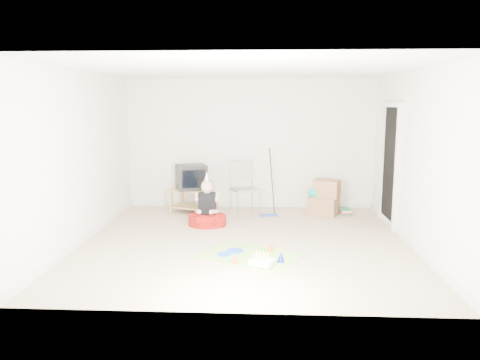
{
  "coord_description": "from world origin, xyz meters",
  "views": [
    {
      "loc": [
        0.28,
        -6.97,
        2.11
      ],
      "look_at": [
        -0.1,
        0.4,
        0.9
      ],
      "focal_mm": 35.0,
      "sensor_mm": 36.0,
      "label": 1
    }
  ],
  "objects_px": {
    "tv_stand": "(192,199)",
    "folding_chair": "(245,189)",
    "birthday_cake": "(262,263)",
    "cardboard_boxes": "(324,198)",
    "seated_woman": "(207,214)",
    "crt_tv": "(191,177)"
  },
  "relations": [
    {
      "from": "tv_stand",
      "to": "crt_tv",
      "type": "xyz_separation_m",
      "value": [
        -0.0,
        0.0,
        0.43
      ]
    },
    {
      "from": "tv_stand",
      "to": "crt_tv",
      "type": "height_order",
      "value": "crt_tv"
    },
    {
      "from": "folding_chair",
      "to": "seated_woman",
      "type": "relative_size",
      "value": 1.1
    },
    {
      "from": "crt_tv",
      "to": "cardboard_boxes",
      "type": "height_order",
      "value": "crt_tv"
    },
    {
      "from": "crt_tv",
      "to": "tv_stand",
      "type": "bearing_deg",
      "value": -65.51
    },
    {
      "from": "tv_stand",
      "to": "cardboard_boxes",
      "type": "xyz_separation_m",
      "value": [
        2.55,
        -0.08,
        0.05
      ]
    },
    {
      "from": "folding_chair",
      "to": "cardboard_boxes",
      "type": "relative_size",
      "value": 1.54
    },
    {
      "from": "crt_tv",
      "to": "folding_chair",
      "type": "bearing_deg",
      "value": -32.07
    },
    {
      "from": "cardboard_boxes",
      "to": "seated_woman",
      "type": "xyz_separation_m",
      "value": [
        -2.13,
        -0.88,
        -0.12
      ]
    },
    {
      "from": "seated_woman",
      "to": "birthday_cake",
      "type": "xyz_separation_m",
      "value": [
        0.97,
        -2.02,
        -0.17
      ]
    },
    {
      "from": "crt_tv",
      "to": "seated_woman",
      "type": "distance_m",
      "value": 1.16
    },
    {
      "from": "seated_woman",
      "to": "tv_stand",
      "type": "bearing_deg",
      "value": 113.81
    },
    {
      "from": "cardboard_boxes",
      "to": "crt_tv",
      "type": "bearing_deg",
      "value": 178.27
    },
    {
      "from": "cardboard_boxes",
      "to": "seated_woman",
      "type": "height_order",
      "value": "seated_woman"
    },
    {
      "from": "folding_chair",
      "to": "birthday_cake",
      "type": "relative_size",
      "value": 2.84
    },
    {
      "from": "cardboard_boxes",
      "to": "birthday_cake",
      "type": "xyz_separation_m",
      "value": [
        -1.16,
        -2.9,
        -0.28
      ]
    },
    {
      "from": "tv_stand",
      "to": "folding_chair",
      "type": "bearing_deg",
      "value": -11.56
    },
    {
      "from": "seated_woman",
      "to": "birthday_cake",
      "type": "height_order",
      "value": "seated_woman"
    },
    {
      "from": "tv_stand",
      "to": "birthday_cake",
      "type": "height_order",
      "value": "tv_stand"
    },
    {
      "from": "cardboard_boxes",
      "to": "birthday_cake",
      "type": "distance_m",
      "value": 3.14
    },
    {
      "from": "tv_stand",
      "to": "crt_tv",
      "type": "bearing_deg",
      "value": 135.0
    },
    {
      "from": "folding_chair",
      "to": "birthday_cake",
      "type": "distance_m",
      "value": 2.82
    }
  ]
}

